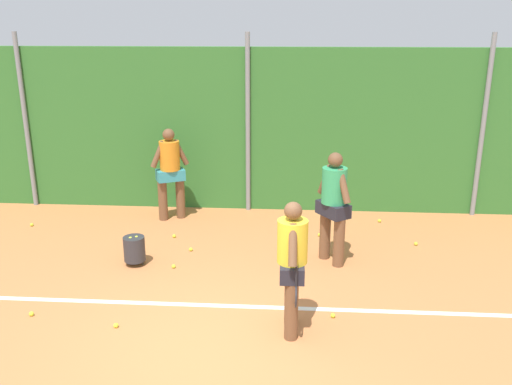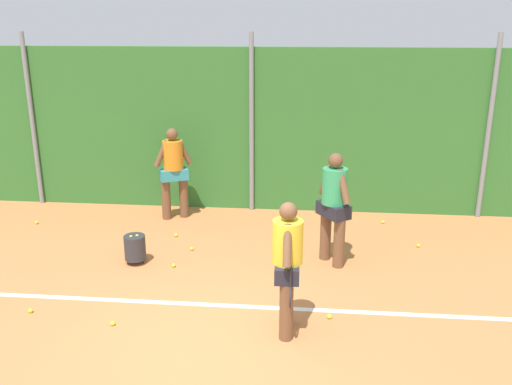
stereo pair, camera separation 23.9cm
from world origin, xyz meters
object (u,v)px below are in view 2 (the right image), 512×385
player_foreground_near (287,262)px  tennis_ball_0 (383,222)px  tennis_ball_10 (329,317)px  player_midcourt (334,203)px  player_backcourt_far (174,168)px  tennis_ball_8 (176,235)px  tennis_ball_11 (418,246)px  tennis_ball_13 (192,249)px  tennis_ball_7 (321,235)px  ball_hopper (135,247)px  tennis_ball_9 (342,225)px  tennis_ball_2 (37,222)px  tennis_ball_5 (174,265)px  tennis_ball_3 (113,323)px  tennis_ball_1 (30,311)px

player_foreground_near → tennis_ball_0: 4.71m
tennis_ball_10 → player_midcourt: bearing=87.4°
player_backcourt_far → tennis_ball_8: size_ratio=28.83×
player_midcourt → tennis_ball_11: size_ratio=29.11×
tennis_ball_13 → player_midcourt: bearing=-6.2°
player_midcourt → tennis_ball_7: size_ratio=29.11×
ball_hopper → tennis_ball_9: bearing=30.3°
tennis_ball_0 → tennis_ball_8: bearing=-164.6°
tennis_ball_7 → ball_hopper: bearing=-154.9°
player_midcourt → tennis_ball_13: bearing=48.7°
tennis_ball_0 → tennis_ball_2: bearing=-174.2°
tennis_ball_0 → tennis_ball_7: (-1.26, -0.86, 0.00)m
tennis_ball_7 → tennis_ball_0: bearing=34.2°
player_backcourt_far → tennis_ball_5: bearing=-102.7°
tennis_ball_2 → tennis_ball_13: bearing=-16.4°
tennis_ball_0 → tennis_ball_9: 0.88m
player_backcourt_far → tennis_ball_2: 3.00m
tennis_ball_3 → tennis_ball_7: same height
ball_hopper → tennis_ball_5: (0.68, -0.10, -0.26)m
tennis_ball_8 → tennis_ball_11: size_ratio=1.00×
tennis_ball_2 → player_foreground_near: bearing=-33.9°
tennis_ball_7 → tennis_ball_9: 0.74m
tennis_ball_5 → player_midcourt: bearing=9.7°
player_backcourt_far → ball_hopper: 2.42m
tennis_ball_0 → tennis_ball_2: same height
player_midcourt → tennis_ball_8: size_ratio=29.11×
player_foreground_near → tennis_ball_8: size_ratio=27.46×
player_foreground_near → player_midcourt: size_ratio=0.94×
tennis_ball_5 → tennis_ball_8: (-0.28, 1.33, 0.00)m
tennis_ball_2 → tennis_ball_7: bearing=-1.4°
tennis_ball_0 → tennis_ball_13: same height
tennis_ball_11 → player_midcourt: bearing=-153.1°
tennis_ball_1 → tennis_ball_3: size_ratio=1.00×
tennis_ball_11 → tennis_ball_13: 4.13m
tennis_ball_5 → player_foreground_near: bearing=-42.4°
tennis_ball_8 → ball_hopper: bearing=-108.1°
player_backcourt_far → tennis_ball_2: (-2.73, -0.65, -1.04)m
player_backcourt_far → tennis_ball_5: player_backcourt_far is taller
tennis_ball_11 → player_backcourt_far: bearing=166.9°
ball_hopper → tennis_ball_11: bearing=13.3°
tennis_ball_0 → tennis_ball_13: (-3.60, -1.72, 0.00)m
tennis_ball_5 → tennis_ball_8: same height
ball_hopper → tennis_ball_11: ball_hopper is taller
tennis_ball_2 → tennis_ball_3: (2.89, -3.61, 0.00)m
tennis_ball_2 → tennis_ball_5: bearing=-27.9°
player_foreground_near → tennis_ball_5: 2.84m
player_backcourt_far → tennis_ball_7: (3.03, -0.80, -1.04)m
tennis_ball_0 → tennis_ball_7: bearing=-145.8°
tennis_ball_1 → tennis_ball_8: same height
tennis_ball_3 → ball_hopper: bearing=98.6°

